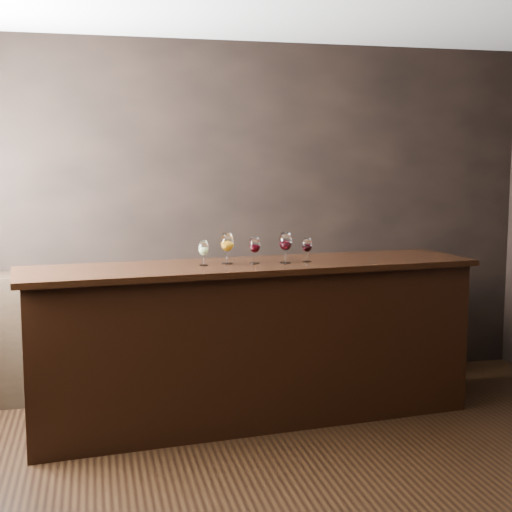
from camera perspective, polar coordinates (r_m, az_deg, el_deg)
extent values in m
plane|color=black|center=(4.15, 5.34, -18.50)|extent=(5.00, 5.00, 0.00)
cube|color=black|center=(5.93, -1.32, 3.39)|extent=(5.00, 0.02, 2.80)
cube|color=black|center=(5.08, -0.28, -7.11)|extent=(3.14, 0.98, 1.08)
cube|color=black|center=(4.97, -0.28, -0.82)|extent=(3.25, 1.06, 0.04)
cube|color=black|center=(5.76, -6.99, -5.94)|extent=(2.73, 0.40, 0.98)
cylinder|color=white|center=(4.87, -4.21, -0.73)|extent=(0.06, 0.06, 0.00)
cylinder|color=white|center=(4.87, -4.22, -0.33)|extent=(0.01, 0.01, 0.06)
ellipsoid|color=white|center=(4.86, -4.23, 0.64)|extent=(0.07, 0.07, 0.10)
cylinder|color=white|center=(4.85, -4.23, 1.17)|extent=(0.05, 0.05, 0.01)
ellipsoid|color=#CFDF80|center=(4.86, -4.22, 0.44)|extent=(0.06, 0.06, 0.05)
cylinder|color=white|center=(4.95, -2.30, -0.59)|extent=(0.08, 0.08, 0.00)
cylinder|color=white|center=(4.94, -2.31, -0.10)|extent=(0.01, 0.01, 0.08)
ellipsoid|color=white|center=(4.93, -2.31, 1.11)|extent=(0.09, 0.09, 0.13)
cylinder|color=white|center=(4.92, -2.32, 1.78)|extent=(0.07, 0.07, 0.01)
ellipsoid|color=orange|center=(4.93, -2.31, 0.86)|extent=(0.07, 0.07, 0.06)
cylinder|color=white|center=(4.95, -0.11, -0.57)|extent=(0.07, 0.07, 0.00)
cylinder|color=white|center=(4.95, -0.11, -0.15)|extent=(0.01, 0.01, 0.07)
ellipsoid|color=white|center=(4.94, -0.11, 0.89)|extent=(0.08, 0.08, 0.11)
cylinder|color=white|center=(4.93, -0.11, 1.47)|extent=(0.06, 0.06, 0.01)
ellipsoid|color=black|center=(4.94, -0.11, 0.68)|extent=(0.06, 0.06, 0.05)
cylinder|color=white|center=(4.98, 2.37, -0.53)|extent=(0.08, 0.08, 0.00)
cylinder|color=white|center=(4.97, 2.38, -0.04)|extent=(0.01, 0.01, 0.08)
ellipsoid|color=white|center=(4.96, 2.38, 1.18)|extent=(0.09, 0.09, 0.13)
cylinder|color=white|center=(4.96, 2.39, 1.85)|extent=(0.07, 0.07, 0.01)
ellipsoid|color=black|center=(4.96, 2.38, 0.93)|extent=(0.07, 0.07, 0.06)
cylinder|color=white|center=(5.06, 4.10, -0.43)|extent=(0.06, 0.06, 0.00)
cylinder|color=white|center=(5.06, 4.10, -0.04)|extent=(0.01, 0.01, 0.06)
ellipsoid|color=white|center=(5.05, 4.11, 0.90)|extent=(0.07, 0.07, 0.10)
cylinder|color=white|center=(5.04, 4.12, 1.43)|extent=(0.05, 0.05, 0.01)
ellipsoid|color=black|center=(5.05, 4.11, 0.71)|extent=(0.06, 0.06, 0.05)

